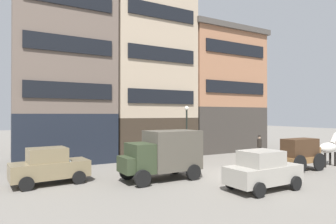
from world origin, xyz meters
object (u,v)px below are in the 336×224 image
(cargo_wagon, at_px, (300,152))
(sedan_dark, at_px, (263,170))
(pedestrian_officer, at_px, (259,145))
(streetlamp_curbside, at_px, (187,126))
(delivery_truck_near, at_px, (163,153))
(sedan_light, at_px, (49,166))
(draft_horse, at_px, (329,147))

(cargo_wagon, height_order, sedan_dark, cargo_wagon)
(pedestrian_officer, relative_size, streetlamp_curbside, 0.44)
(delivery_truck_near, relative_size, pedestrian_officer, 2.44)
(cargo_wagon, relative_size, sedan_light, 0.77)
(delivery_truck_near, bearing_deg, streetlamp_curbside, 44.04)
(draft_horse, relative_size, delivery_truck_near, 0.53)
(sedan_dark, bearing_deg, streetlamp_curbside, 82.98)
(draft_horse, xyz_separation_m, sedan_dark, (-8.66, -2.19, -0.36))
(pedestrian_officer, bearing_deg, sedan_dark, -136.04)
(sedan_light, height_order, streetlamp_curbside, streetlamp_curbside)
(cargo_wagon, xyz_separation_m, draft_horse, (2.95, -0.00, 0.12))
(draft_horse, distance_m, pedestrian_officer, 5.30)
(cargo_wagon, distance_m, pedestrian_officer, 5.54)
(draft_horse, relative_size, sedan_light, 0.61)
(cargo_wagon, height_order, draft_horse, draft_horse)
(sedan_dark, bearing_deg, pedestrian_officer, 43.96)
(sedan_light, xyz_separation_m, streetlamp_curbside, (9.53, 2.01, 1.76))
(sedan_light, distance_m, pedestrian_officer, 16.25)
(draft_horse, bearing_deg, delivery_truck_near, 170.64)
(sedan_light, bearing_deg, delivery_truck_near, -19.23)
(cargo_wagon, xyz_separation_m, streetlamp_curbside, (-4.72, 5.86, 1.52))
(draft_horse, distance_m, sedan_dark, 8.94)
(delivery_truck_near, height_order, sedan_light, delivery_truck_near)
(delivery_truck_near, distance_m, sedan_dark, 5.16)
(sedan_dark, distance_m, sedan_light, 10.46)
(sedan_dark, distance_m, pedestrian_officer, 10.63)
(sedan_dark, relative_size, pedestrian_officer, 2.08)
(cargo_wagon, bearing_deg, sedan_dark, -159.04)
(sedan_dark, distance_m, streetlamp_curbside, 8.29)
(cargo_wagon, height_order, pedestrian_officer, cargo_wagon)
(sedan_dark, height_order, pedestrian_officer, sedan_dark)
(cargo_wagon, relative_size, streetlamp_curbside, 0.71)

